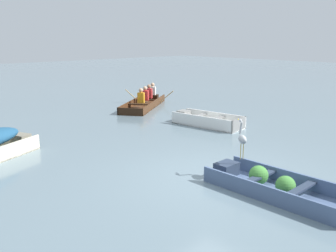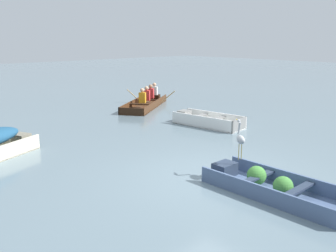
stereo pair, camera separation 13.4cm
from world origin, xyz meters
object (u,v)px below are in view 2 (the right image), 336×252
skiff_white_near_moored (205,121)px  rowboat_dark_varnish_with_crew (146,102)px  dinghy_slate_blue_foreground (270,185)px  heron_on_dinghy (240,138)px

skiff_white_near_moored → rowboat_dark_varnish_with_crew: bearing=78.0°
dinghy_slate_blue_foreground → rowboat_dark_varnish_with_crew: (4.32, 8.97, 0.06)m
dinghy_slate_blue_foreground → rowboat_dark_varnish_with_crew: 9.95m
skiff_white_near_moored → rowboat_dark_varnish_with_crew: 4.36m
skiff_white_near_moored → heron_on_dinghy: size_ratio=3.02×
skiff_white_near_moored → rowboat_dark_varnish_with_crew: (0.91, 4.26, 0.05)m
rowboat_dark_varnish_with_crew → skiff_white_near_moored: bearing=-102.0°
skiff_white_near_moored → rowboat_dark_varnish_with_crew: rowboat_dark_varnish_with_crew is taller
dinghy_slate_blue_foreground → skiff_white_near_moored: (3.42, 4.70, 0.01)m
dinghy_slate_blue_foreground → heron_on_dinghy: size_ratio=3.46×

